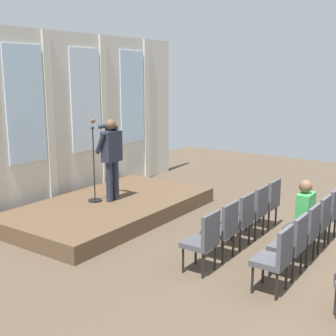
{
  "coord_description": "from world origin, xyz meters",
  "views": [
    {
      "loc": [
        -6.61,
        -1.06,
        2.93
      ],
      "look_at": [
        0.03,
        3.56,
        1.19
      ],
      "focal_mm": 47.84,
      "sensor_mm": 36.0,
      "label": 1
    }
  ],
  "objects_px": {
    "chair_r0_c3": "(255,208)",
    "chair_r1_c0": "(276,256)",
    "speaker": "(111,154)",
    "chair_r1_c1": "(292,242)",
    "chair_r0_c4": "(269,201)",
    "chair_r0_c0": "(204,239)",
    "chair_r1_c3": "(318,220)",
    "chair_r0_c2": "(240,217)",
    "chair_r0_c1": "(223,227)",
    "audience_r1_c2": "(301,217)",
    "chair_r1_c4": "(328,211)",
    "chair_r1_c2": "(306,230)",
    "mic_stand": "(95,185)"
  },
  "relations": [
    {
      "from": "chair_r0_c2",
      "to": "chair_r1_c3",
      "type": "xyz_separation_m",
      "value": [
        0.61,
        -1.11,
        0.0
      ]
    },
    {
      "from": "speaker",
      "to": "chair_r0_c3",
      "type": "xyz_separation_m",
      "value": [
        0.51,
        -2.97,
        -0.77
      ]
    },
    {
      "from": "chair_r1_c2",
      "to": "chair_r1_c4",
      "type": "xyz_separation_m",
      "value": [
        1.21,
        0.0,
        0.0
      ]
    },
    {
      "from": "mic_stand",
      "to": "chair_r1_c0",
      "type": "distance_m",
      "value": 4.46
    },
    {
      "from": "mic_stand",
      "to": "audience_r1_c2",
      "type": "xyz_separation_m",
      "value": [
        0.16,
        -4.25,
        0.08
      ]
    },
    {
      "from": "chair_r0_c2",
      "to": "chair_r1_c3",
      "type": "distance_m",
      "value": 1.27
    },
    {
      "from": "chair_r1_c3",
      "to": "chair_r1_c2",
      "type": "bearing_deg",
      "value": 180.0
    },
    {
      "from": "chair_r1_c0",
      "to": "chair_r1_c2",
      "type": "relative_size",
      "value": 1.0
    },
    {
      "from": "chair_r1_c4",
      "to": "audience_r1_c2",
      "type": "bearing_deg",
      "value": 176.19
    },
    {
      "from": "speaker",
      "to": "chair_r0_c2",
      "type": "relative_size",
      "value": 1.8
    },
    {
      "from": "mic_stand",
      "to": "chair_r0_c0",
      "type": "relative_size",
      "value": 1.65
    },
    {
      "from": "chair_r0_c0",
      "to": "chair_r1_c3",
      "type": "height_order",
      "value": "same"
    },
    {
      "from": "chair_r0_c0",
      "to": "chair_r1_c0",
      "type": "height_order",
      "value": "same"
    },
    {
      "from": "chair_r0_c1",
      "to": "chair_r1_c2",
      "type": "relative_size",
      "value": 1.0
    },
    {
      "from": "chair_r0_c3",
      "to": "chair_r1_c4",
      "type": "xyz_separation_m",
      "value": [
        0.61,
        -1.11,
        0.0
      ]
    },
    {
      "from": "chair_r0_c1",
      "to": "chair_r0_c4",
      "type": "distance_m",
      "value": 1.82
    },
    {
      "from": "chair_r0_c1",
      "to": "chair_r0_c2",
      "type": "bearing_deg",
      "value": 0.0
    },
    {
      "from": "speaker",
      "to": "chair_r0_c4",
      "type": "bearing_deg",
      "value": -69.32
    },
    {
      "from": "speaker",
      "to": "chair_r0_c1",
      "type": "height_order",
      "value": "speaker"
    },
    {
      "from": "chair_r1_c0",
      "to": "chair_r1_c1",
      "type": "height_order",
      "value": "same"
    },
    {
      "from": "chair_r0_c3",
      "to": "chair_r0_c4",
      "type": "xyz_separation_m",
      "value": [
        0.61,
        0.0,
        0.0
      ]
    },
    {
      "from": "chair_r0_c4",
      "to": "chair_r1_c4",
      "type": "distance_m",
      "value": 1.11
    },
    {
      "from": "chair_r0_c3",
      "to": "chair_r1_c2",
      "type": "relative_size",
      "value": 1.0
    },
    {
      "from": "speaker",
      "to": "audience_r1_c2",
      "type": "xyz_separation_m",
      "value": [
        -0.09,
        -4.0,
        -0.56
      ]
    },
    {
      "from": "chair_r1_c1",
      "to": "chair_r1_c3",
      "type": "bearing_deg",
      "value": 0.0
    },
    {
      "from": "audience_r1_c2",
      "to": "chair_r0_c2",
      "type": "bearing_deg",
      "value": 90.0
    },
    {
      "from": "chair_r0_c0",
      "to": "chair_r0_c4",
      "type": "distance_m",
      "value": 2.43
    },
    {
      "from": "chair_r0_c1",
      "to": "audience_r1_c2",
      "type": "height_order",
      "value": "audience_r1_c2"
    },
    {
      "from": "chair_r0_c0",
      "to": "chair_r0_c2",
      "type": "height_order",
      "value": "same"
    },
    {
      "from": "chair_r1_c0",
      "to": "chair_r1_c3",
      "type": "distance_m",
      "value": 1.82
    },
    {
      "from": "chair_r1_c3",
      "to": "chair_r0_c1",
      "type": "bearing_deg",
      "value": 137.53
    },
    {
      "from": "chair_r0_c2",
      "to": "chair_r0_c3",
      "type": "xyz_separation_m",
      "value": [
        0.61,
        0.0,
        0.0
      ]
    },
    {
      "from": "chair_r0_c0",
      "to": "chair_r1_c2",
      "type": "xyz_separation_m",
      "value": [
        1.21,
        -1.11,
        0.0
      ]
    },
    {
      "from": "chair_r1_c1",
      "to": "audience_r1_c2",
      "type": "bearing_deg",
      "value": 7.58
    },
    {
      "from": "speaker",
      "to": "chair_r0_c1",
      "type": "relative_size",
      "value": 1.8
    },
    {
      "from": "chair_r0_c3",
      "to": "chair_r1_c0",
      "type": "xyz_separation_m",
      "value": [
        -1.82,
        -1.11,
        0.0
      ]
    },
    {
      "from": "chair_r0_c3",
      "to": "speaker",
      "type": "bearing_deg",
      "value": 99.82
    },
    {
      "from": "mic_stand",
      "to": "chair_r0_c1",
      "type": "xyz_separation_m",
      "value": [
        -0.44,
        -3.22,
        -0.12
      ]
    },
    {
      "from": "speaker",
      "to": "chair_r1_c0",
      "type": "relative_size",
      "value": 1.8
    },
    {
      "from": "chair_r0_c1",
      "to": "chair_r1_c1",
      "type": "xyz_separation_m",
      "value": [
        0.0,
        -1.11,
        0.0
      ]
    },
    {
      "from": "chair_r0_c4",
      "to": "chair_r1_c0",
      "type": "xyz_separation_m",
      "value": [
        -2.43,
        -1.11,
        0.0
      ]
    },
    {
      "from": "mic_stand",
      "to": "chair_r0_c0",
      "type": "xyz_separation_m",
      "value": [
        -1.05,
        -3.22,
        -0.12
      ]
    },
    {
      "from": "chair_r0_c0",
      "to": "audience_r1_c2",
      "type": "relative_size",
      "value": 0.71
    },
    {
      "from": "chair_r0_c4",
      "to": "chair_r1_c2",
      "type": "xyz_separation_m",
      "value": [
        -1.21,
        -1.11,
        0.0
      ]
    },
    {
      "from": "chair_r0_c2",
      "to": "mic_stand",
      "type": "bearing_deg",
      "value": 92.89
    },
    {
      "from": "chair_r1_c2",
      "to": "chair_r0_c0",
      "type": "bearing_deg",
      "value": 137.53
    },
    {
      "from": "chair_r0_c2",
      "to": "audience_r1_c2",
      "type": "height_order",
      "value": "audience_r1_c2"
    },
    {
      "from": "chair_r0_c3",
      "to": "audience_r1_c2",
      "type": "height_order",
      "value": "audience_r1_c2"
    },
    {
      "from": "chair_r0_c0",
      "to": "chair_r0_c2",
      "type": "xyz_separation_m",
      "value": [
        1.21,
        0.0,
        0.0
      ]
    },
    {
      "from": "chair_r1_c1",
      "to": "chair_r0_c4",
      "type": "bearing_deg",
      "value": 31.39
    }
  ]
}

